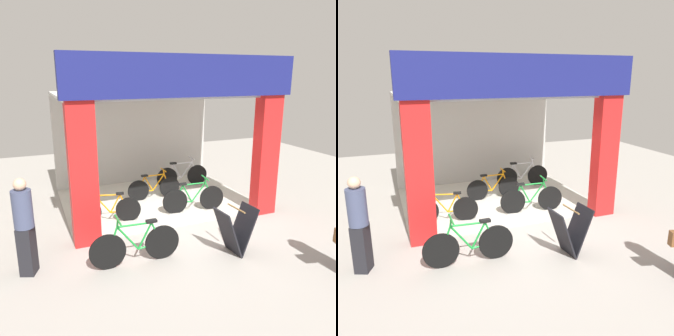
% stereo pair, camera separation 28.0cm
% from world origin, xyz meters
% --- Properties ---
extents(ground_plane, '(17.85, 17.85, 0.00)m').
position_xyz_m(ground_plane, '(0.00, 0.00, 0.00)').
color(ground_plane, '#9E9991').
rests_on(ground_plane, ground).
extents(shop_facade, '(5.12, 4.03, 3.78)m').
position_xyz_m(shop_facade, '(0.00, 1.74, 1.98)').
color(shop_facade, beige).
rests_on(shop_facade, ground).
extents(bicycle_inside_0, '(1.51, 0.41, 0.83)m').
position_xyz_m(bicycle_inside_0, '(-0.01, 1.92, 0.33)').
color(bicycle_inside_0, black).
rests_on(bicycle_inside_0, ground).
extents(bicycle_inside_1, '(1.49, 0.42, 0.83)m').
position_xyz_m(bicycle_inside_1, '(-1.54, 0.82, 0.33)').
color(bicycle_inside_1, black).
rests_on(bicycle_inside_1, ground).
extents(bicycle_inside_2, '(1.62, 0.44, 0.89)m').
position_xyz_m(bicycle_inside_2, '(0.59, 0.68, 0.36)').
color(bicycle_inside_2, black).
rests_on(bicycle_inside_2, ground).
extents(bicycle_inside_3, '(1.65, 0.45, 0.91)m').
position_xyz_m(bicycle_inside_3, '(1.18, 2.64, 0.36)').
color(bicycle_inside_3, black).
rests_on(bicycle_inside_3, ground).
extents(bicycle_parked_0, '(1.70, 0.46, 0.93)m').
position_xyz_m(bicycle_parked_0, '(-1.50, -1.15, 0.37)').
color(bicycle_parked_0, black).
rests_on(bicycle_parked_0, ground).
extents(sandwich_board_sign, '(0.76, 0.56, 0.95)m').
position_xyz_m(sandwich_board_sign, '(0.39, -1.50, 0.47)').
color(sandwich_board_sign, black).
rests_on(sandwich_board_sign, ground).
extents(pedestrian_1, '(0.43, 0.43, 1.74)m').
position_xyz_m(pedestrian_1, '(-3.33, -0.73, 0.90)').
color(pedestrian_1, black).
rests_on(pedestrian_1, ground).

